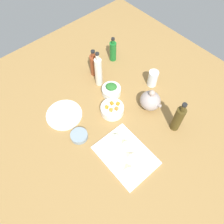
{
  "coord_description": "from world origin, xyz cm",
  "views": [
    {
      "loc": [
        54.21,
        -48.11,
        120.11
      ],
      "look_at": [
        0.0,
        0.0,
        8.0
      ],
      "focal_mm": 35.13,
      "sensor_mm": 36.0,
      "label": 1
    }
  ],
  "objects_px": {
    "bottle_0": "(98,72)",
    "bottle_1": "(113,51)",
    "cutting_board": "(126,155)",
    "drinking_glass_0": "(153,78)",
    "bowl_carrots": "(112,110)",
    "bowl_small_side": "(79,136)",
    "bowl_greens": "(111,91)",
    "teapot": "(150,101)",
    "bottle_2": "(178,118)",
    "bottle_3": "(94,65)",
    "plate_tofu": "(64,115)"
  },
  "relations": [
    {
      "from": "bottle_0",
      "to": "bottle_1",
      "type": "bearing_deg",
      "value": 116.44
    },
    {
      "from": "bottle_1",
      "to": "bottle_0",
      "type": "bearing_deg",
      "value": -63.56
    },
    {
      "from": "cutting_board",
      "to": "bottle_1",
      "type": "bearing_deg",
      "value": 143.66
    },
    {
      "from": "drinking_glass_0",
      "to": "bowl_carrots",
      "type": "bearing_deg",
      "value": -91.44
    },
    {
      "from": "bowl_small_side",
      "to": "bottle_0",
      "type": "xyz_separation_m",
      "value": [
        -0.24,
        0.35,
        0.1
      ]
    },
    {
      "from": "bowl_greens",
      "to": "bottle_0",
      "type": "distance_m",
      "value": 0.15
    },
    {
      "from": "bowl_greens",
      "to": "bottle_1",
      "type": "xyz_separation_m",
      "value": [
        -0.23,
        0.22,
        0.06
      ]
    },
    {
      "from": "teapot",
      "to": "bottle_2",
      "type": "xyz_separation_m",
      "value": [
        0.21,
        0.0,
        0.04
      ]
    },
    {
      "from": "cutting_board",
      "to": "bowl_small_side",
      "type": "height_order",
      "value": "bowl_small_side"
    },
    {
      "from": "cutting_board",
      "to": "teapot",
      "type": "xyz_separation_m",
      "value": [
        -0.14,
        0.34,
        0.06
      ]
    },
    {
      "from": "bottle_1",
      "to": "bottle_2",
      "type": "relative_size",
      "value": 0.79
    },
    {
      "from": "bottle_2",
      "to": "bottle_3",
      "type": "bearing_deg",
      "value": -172.96
    },
    {
      "from": "cutting_board",
      "to": "bottle_1",
      "type": "relative_size",
      "value": 1.71
    },
    {
      "from": "plate_tofu",
      "to": "drinking_glass_0",
      "type": "distance_m",
      "value": 0.63
    },
    {
      "from": "cutting_board",
      "to": "bowl_greens",
      "type": "xyz_separation_m",
      "value": [
        -0.39,
        0.23,
        0.02
      ]
    },
    {
      "from": "drinking_glass_0",
      "to": "bottle_0",
      "type": "bearing_deg",
      "value": -132.96
    },
    {
      "from": "plate_tofu",
      "to": "bowl_small_side",
      "type": "xyz_separation_m",
      "value": [
        0.19,
        -0.02,
        0.01
      ]
    },
    {
      "from": "plate_tofu",
      "to": "drinking_glass_0",
      "type": "relative_size",
      "value": 1.9
    },
    {
      "from": "bottle_1",
      "to": "bottle_3",
      "type": "distance_m",
      "value": 0.19
    },
    {
      "from": "bottle_1",
      "to": "bowl_small_side",
      "type": "bearing_deg",
      "value": -58.64
    },
    {
      "from": "bottle_1",
      "to": "bowl_greens",
      "type": "bearing_deg",
      "value": -43.52
    },
    {
      "from": "bottle_1",
      "to": "drinking_glass_0",
      "type": "distance_m",
      "value": 0.36
    },
    {
      "from": "cutting_board",
      "to": "drinking_glass_0",
      "type": "relative_size",
      "value": 2.78
    },
    {
      "from": "cutting_board",
      "to": "teapot",
      "type": "height_order",
      "value": "teapot"
    },
    {
      "from": "bottle_0",
      "to": "bottle_2",
      "type": "height_order",
      "value": "bottle_0"
    },
    {
      "from": "bowl_carrots",
      "to": "bottle_1",
      "type": "distance_m",
      "value": 0.48
    },
    {
      "from": "bottle_3",
      "to": "bottle_0",
      "type": "bearing_deg",
      "value": -20.94
    },
    {
      "from": "teapot",
      "to": "drinking_glass_0",
      "type": "xyz_separation_m",
      "value": [
        -0.12,
        0.15,
        -0.01
      ]
    },
    {
      "from": "bowl_small_side",
      "to": "bottle_0",
      "type": "height_order",
      "value": "bottle_0"
    },
    {
      "from": "bottle_3",
      "to": "cutting_board",
      "type": "bearing_deg",
      "value": -23.81
    },
    {
      "from": "cutting_board",
      "to": "bowl_carrots",
      "type": "relative_size",
      "value": 2.27
    },
    {
      "from": "bowl_greens",
      "to": "bottle_3",
      "type": "relative_size",
      "value": 0.6
    },
    {
      "from": "cutting_board",
      "to": "drinking_glass_0",
      "type": "height_order",
      "value": "drinking_glass_0"
    },
    {
      "from": "bowl_greens",
      "to": "bottle_3",
      "type": "xyz_separation_m",
      "value": [
        -0.21,
        0.03,
        0.06
      ]
    },
    {
      "from": "cutting_board",
      "to": "bowl_greens",
      "type": "distance_m",
      "value": 0.45
    },
    {
      "from": "bottle_0",
      "to": "bottle_1",
      "type": "xyz_separation_m",
      "value": [
        -0.11,
        0.23,
        -0.04
      ]
    },
    {
      "from": "cutting_board",
      "to": "bottle_0",
      "type": "bearing_deg",
      "value": 155.68
    },
    {
      "from": "bowl_greens",
      "to": "drinking_glass_0",
      "type": "distance_m",
      "value": 0.29
    },
    {
      "from": "cutting_board",
      "to": "bottle_2",
      "type": "height_order",
      "value": "bottle_2"
    },
    {
      "from": "bowl_carrots",
      "to": "bottle_2",
      "type": "distance_m",
      "value": 0.4
    },
    {
      "from": "plate_tofu",
      "to": "teapot",
      "type": "relative_size",
      "value": 1.42
    },
    {
      "from": "bottle_0",
      "to": "bottle_3",
      "type": "bearing_deg",
      "value": 159.06
    },
    {
      "from": "cutting_board",
      "to": "bottle_0",
      "type": "relative_size",
      "value": 1.21
    },
    {
      "from": "cutting_board",
      "to": "bowl_carrots",
      "type": "height_order",
      "value": "bowl_carrots"
    },
    {
      "from": "plate_tofu",
      "to": "bottle_0",
      "type": "distance_m",
      "value": 0.36
    },
    {
      "from": "bottle_2",
      "to": "bowl_carrots",
      "type": "bearing_deg",
      "value": -147.86
    },
    {
      "from": "cutting_board",
      "to": "bottle_0",
      "type": "xyz_separation_m",
      "value": [
        -0.51,
        0.23,
        0.11
      ]
    },
    {
      "from": "bowl_carrots",
      "to": "bottle_1",
      "type": "bearing_deg",
      "value": 137.78
    },
    {
      "from": "bowl_greens",
      "to": "bottle_0",
      "type": "height_order",
      "value": "bottle_0"
    },
    {
      "from": "bowl_greens",
      "to": "bottle_1",
      "type": "relative_size",
      "value": 0.65
    }
  ]
}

